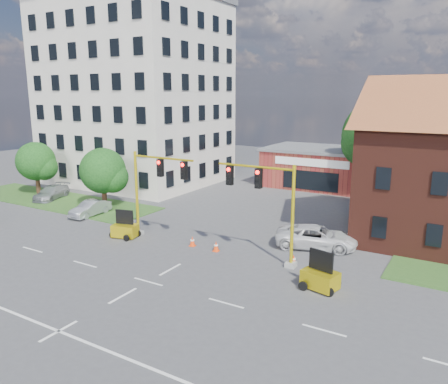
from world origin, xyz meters
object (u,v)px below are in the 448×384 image
at_px(signal_mast_west, 154,185).
at_px(signal_mast_east, 267,200).
at_px(pickup_white, 316,237).
at_px(trailer_west, 125,229).
at_px(trailer_east, 320,278).

bearing_deg(signal_mast_west, signal_mast_east, 0.00).
distance_m(signal_mast_west, pickup_white, 11.71).
height_order(signal_mast_west, trailer_west, signal_mast_west).
distance_m(signal_mast_west, signal_mast_east, 8.71).
height_order(trailer_west, pickup_white, trailer_west).
height_order(signal_mast_east, trailer_west, signal_mast_east).
xyz_separation_m(trailer_west, pickup_white, (12.61, 4.95, 0.13)).
height_order(signal_mast_east, trailer_east, signal_mast_east).
xyz_separation_m(trailer_east, pickup_white, (-2.30, 6.06, 0.11)).
bearing_deg(signal_mast_west, pickup_white, 20.95).
distance_m(signal_mast_west, trailer_west, 4.01).
bearing_deg(signal_mast_east, trailer_west, -175.15).
xyz_separation_m(signal_mast_east, trailer_east, (4.12, -2.03, -3.28)).
bearing_deg(trailer_east, signal_mast_east, 167.70).
relative_size(trailer_east, pickup_white, 0.38).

